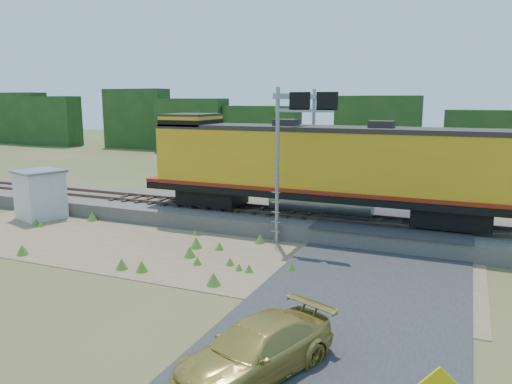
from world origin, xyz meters
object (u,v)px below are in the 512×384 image
at_px(shed, 40,194).
at_px(locomotive, 316,166).
at_px(signal_gantry, 300,126).
at_px(car, 256,350).

bearing_deg(shed, locomotive, 31.29).
bearing_deg(locomotive, signal_gantry, -133.87).
xyz_separation_m(locomotive, car, (2.55, -13.61, -2.72)).
bearing_deg(car, signal_gantry, 126.13).
distance_m(shed, signal_gantry, 15.12).
height_order(locomotive, shed, locomotive).
bearing_deg(shed, car, -11.77).
xyz_separation_m(shed, car, (17.52, -10.18, -0.73)).
distance_m(signal_gantry, car, 14.14).
xyz_separation_m(locomotive, shed, (-14.96, -3.43, -1.98)).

